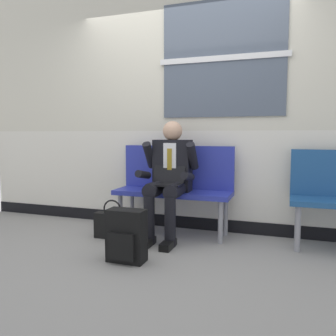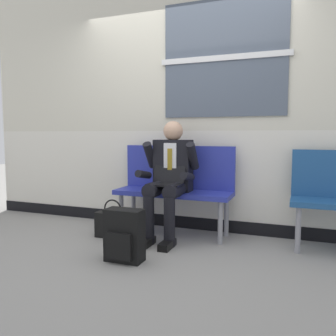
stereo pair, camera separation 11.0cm
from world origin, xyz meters
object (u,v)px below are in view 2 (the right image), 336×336
Objects in this scene: backpack at (124,236)px; handbag at (113,224)px; person_seated at (169,176)px; bench_with_person at (176,183)px.

handbag is (-0.44, 0.56, -0.08)m from backpack.
person_seated is 0.90m from backpack.
person_seated is at bearing 81.73° from backpack.
person_seated is 2.99× the size of handbag.
handbag is (-0.55, -0.43, -0.41)m from bench_with_person.
person_seated is at bearing -90.00° from bench_with_person.
bench_with_person is 1.03× the size of person_seated.
backpack is 1.10× the size of handbag.
person_seated is 0.79m from handbag.
handbag is at bearing -142.29° from bench_with_person.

